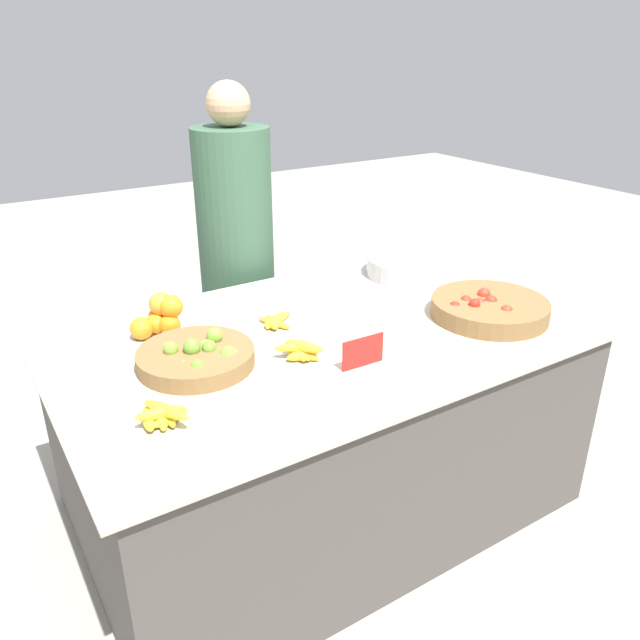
% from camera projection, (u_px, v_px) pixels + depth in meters
% --- Properties ---
extents(ground_plane, '(12.00, 12.00, 0.00)m').
position_uv_depth(ground_plane, '(320.00, 498.00, 2.50)').
color(ground_plane, '#A39E93').
extents(market_table, '(1.83, 1.16, 0.74)m').
position_uv_depth(market_table, '(320.00, 421.00, 2.35)').
color(market_table, '#4C4742').
rests_on(market_table, ground_plane).
extents(lime_bowl, '(0.37, 0.37, 0.10)m').
position_uv_depth(lime_bowl, '(197.00, 357.00, 1.97)').
color(lime_bowl, olive).
rests_on(lime_bowl, market_table).
extents(tomato_basket, '(0.43, 0.43, 0.10)m').
position_uv_depth(tomato_basket, '(489.00, 308.00, 2.31)').
color(tomato_basket, olive).
rests_on(tomato_basket, market_table).
extents(orange_pile, '(0.19, 0.15, 0.14)m').
position_uv_depth(orange_pile, '(160.00, 317.00, 2.18)').
color(orange_pile, orange).
rests_on(orange_pile, market_table).
extents(metal_bowl, '(0.37, 0.37, 0.08)m').
position_uv_depth(metal_bowl, '(409.00, 266.00, 2.72)').
color(metal_bowl, '#B7B7BF').
rests_on(metal_bowl, market_table).
extents(price_sign, '(0.15, 0.01, 0.10)m').
position_uv_depth(price_sign, '(363.00, 352.00, 1.96)').
color(price_sign, red).
rests_on(price_sign, market_table).
extents(banana_bunch_front_right, '(0.15, 0.18, 0.06)m').
position_uv_depth(banana_bunch_front_right, '(163.00, 415.00, 1.67)').
color(banana_bunch_front_right, yellow).
rests_on(banana_bunch_front_right, market_table).
extents(banana_bunch_front_center, '(0.15, 0.15, 0.04)m').
position_uv_depth(banana_bunch_front_center, '(275.00, 321.00, 2.26)').
color(banana_bunch_front_center, yellow).
rests_on(banana_bunch_front_center, market_table).
extents(banana_bunch_middle_right, '(0.14, 0.18, 0.06)m').
position_uv_depth(banana_bunch_middle_right, '(301.00, 350.00, 2.02)').
color(banana_bunch_middle_right, yellow).
rests_on(banana_bunch_middle_right, market_table).
extents(vendor_person, '(0.34, 0.34, 1.53)m').
position_uv_depth(vendor_person, '(238.00, 270.00, 2.90)').
color(vendor_person, '#385B42').
rests_on(vendor_person, ground_plane).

